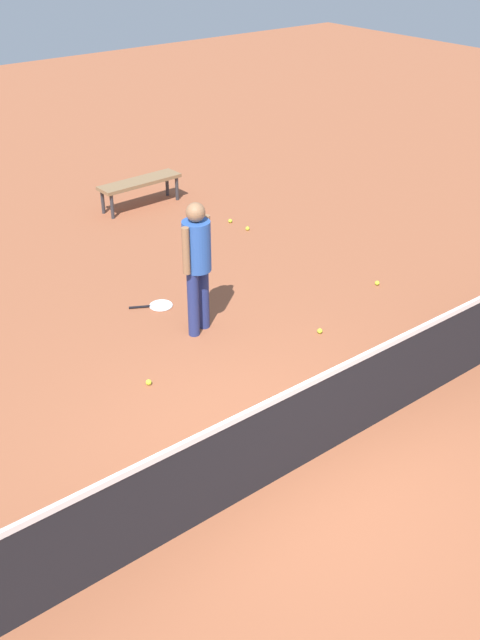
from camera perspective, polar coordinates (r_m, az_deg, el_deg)
The scene contains 10 objects.
ground_plane at distance 7.14m, azimuth 4.19°, elevation -11.51°, with size 40.00×40.00×0.00m, color #9E5638.
court_net at distance 6.82m, azimuth 4.35°, elevation -8.37°, with size 10.09×0.09×1.07m.
player_near_side at distance 8.74m, azimuth -3.37°, elevation 4.87°, with size 0.52×0.43×1.70m.
tennis_racket_near_player at distance 9.79m, azimuth -6.33°, elevation 1.12°, with size 0.59×0.43×0.03m.
tennis_ball_near_player at distance 10.44m, azimuth 10.63°, elevation 2.85°, with size 0.07×0.07×0.07m, color #C6E033.
tennis_ball_by_net at distance 12.30m, azimuth -0.76°, elevation 7.72°, with size 0.07×0.07×0.07m, color #C6E033.
tennis_ball_midcourt at distance 9.18m, azimuth 6.23°, elevation -0.86°, with size 0.07×0.07×0.07m, color #C6E033.
tennis_ball_baseline at distance 12.01m, azimuth 0.59°, elevation 7.14°, with size 0.07×0.07×0.07m, color #C6E033.
tennis_ball_stray_right at distance 8.26m, azimuth -7.12°, elevation -4.83°, with size 0.07×0.07×0.07m, color #C6E033.
courtside_bench at distance 12.97m, azimuth -7.80°, elevation 10.47°, with size 1.51×0.45×0.48m.
Camera 1 is at (3.70, 3.84, 4.75)m, focal length 41.11 mm.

